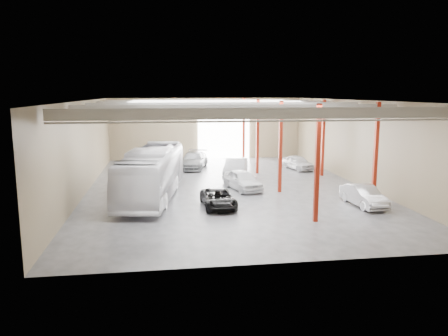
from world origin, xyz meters
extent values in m
cube|color=#3E3F43|center=(0.00, 0.00, 0.00)|extent=(22.00, 32.00, 0.01)
cube|color=#B9B9B3|center=(0.00, 0.00, 7.00)|extent=(22.00, 32.00, 0.12)
cube|color=#756649|center=(0.00, 16.00, 3.50)|extent=(22.00, 0.12, 7.00)
cube|color=#756649|center=(0.00, -16.00, 3.50)|extent=(22.00, 0.12, 7.00)
cube|color=#756649|center=(-11.00, 0.00, 3.50)|extent=(0.12, 32.00, 7.00)
cube|color=#756649|center=(11.00, 0.00, 3.50)|extent=(0.12, 32.00, 7.00)
cube|color=white|center=(2.00, 15.85, 2.50)|extent=(6.00, 0.20, 5.00)
cube|color=maroon|center=(3.80, -10.00, 3.50)|extent=(0.25, 0.25, 7.00)
cube|color=maroon|center=(3.80, -2.00, 3.50)|extent=(0.25, 0.25, 7.00)
cube|color=maroon|center=(3.80, 6.00, 3.50)|extent=(0.25, 0.25, 7.00)
cube|color=maroon|center=(3.80, 13.00, 3.50)|extent=(0.25, 0.25, 7.00)
cube|color=maroon|center=(9.50, -6.00, 3.50)|extent=(0.25, 0.25, 7.00)
cube|color=maroon|center=(9.50, 4.00, 3.50)|extent=(0.25, 0.25, 7.00)
cube|color=#B8B8B3|center=(0.00, -12.00, 6.55)|extent=(21.60, 0.15, 0.60)
cube|color=#B8B8B3|center=(0.00, -12.00, 6.15)|extent=(21.60, 0.10, 0.10)
cube|color=#B8B8B3|center=(0.00, -6.00, 6.55)|extent=(21.60, 0.15, 0.60)
cube|color=#B8B8B3|center=(0.00, -6.00, 6.15)|extent=(21.60, 0.10, 0.10)
cube|color=#B8B8B3|center=(0.00, 0.00, 6.55)|extent=(21.60, 0.15, 0.60)
cube|color=#B8B8B3|center=(0.00, 0.00, 6.15)|extent=(21.60, 0.10, 0.10)
cube|color=#B8B8B3|center=(0.00, 6.00, 6.55)|extent=(21.60, 0.15, 0.60)
cube|color=#B8B8B3|center=(0.00, 6.00, 6.15)|extent=(21.60, 0.10, 0.10)
cube|color=#B8B8B3|center=(0.00, 12.00, 6.55)|extent=(21.60, 0.15, 0.60)
cube|color=#B8B8B3|center=(0.00, 12.00, 6.15)|extent=(21.60, 0.10, 0.10)
imported|color=white|center=(-5.90, -2.32, 1.82)|extent=(5.11, 13.41, 3.65)
imported|color=black|center=(-1.52, -6.00, 0.61)|extent=(2.22, 4.49, 1.22)
imported|color=silver|center=(1.11, -0.80, 0.78)|extent=(2.90, 4.90, 1.56)
imported|color=silver|center=(1.44, 4.40, 0.85)|extent=(3.14, 5.47, 1.71)
imported|color=slate|center=(-2.00, 9.60, 0.82)|extent=(3.69, 6.08, 1.65)
imported|color=silver|center=(8.30, -6.99, 0.71)|extent=(1.75, 4.41, 1.43)
imported|color=silver|center=(8.30, 7.47, 0.70)|extent=(2.60, 4.39, 1.40)
camera|label=1|loc=(-5.22, -34.13, 7.61)|focal=35.00mm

